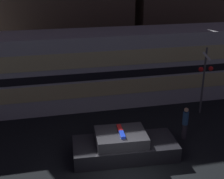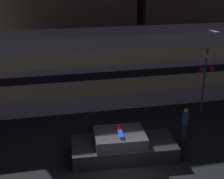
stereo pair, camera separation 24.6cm
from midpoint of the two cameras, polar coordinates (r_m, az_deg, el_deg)
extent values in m
cube|color=#B7BABF|center=(19.41, -1.19, 4.04)|extent=(22.73, 3.05, 4.47)
cube|color=black|center=(17.98, -0.27, 2.60)|extent=(22.27, 0.03, 0.45)
cube|color=beige|center=(18.25, -0.27, 0.21)|extent=(21.59, 0.02, 0.89)
cube|color=beige|center=(17.68, -0.28, 5.62)|extent=(21.59, 0.02, 0.89)
cube|color=black|center=(14.43, 2.63, -10.78)|extent=(4.78, 2.24, 0.72)
cube|color=#333338|center=(14.08, 1.91, -8.76)|extent=(2.35, 1.85, 0.49)
cube|color=blue|center=(13.68, 2.15, -8.26)|extent=(0.24, 0.59, 0.12)
cube|color=red|center=(14.18, 1.72, -7.10)|extent=(0.24, 0.59, 0.12)
cylinder|color=#2D2833|center=(16.08, 13.46, -7.58)|extent=(0.24, 0.24, 0.81)
cylinder|color=navy|center=(15.74, 13.69, -5.21)|extent=(0.29, 0.29, 0.68)
sphere|color=tan|center=(15.55, 13.83, -3.74)|extent=(0.22, 0.22, 0.22)
cylinder|color=#4C4C51|center=(18.48, 16.83, 1.33)|extent=(0.11, 0.11, 3.95)
sphere|color=red|center=(17.98, 16.46, 3.48)|extent=(0.27, 0.27, 0.27)
sphere|color=red|center=(18.27, 18.12, 3.57)|extent=(0.27, 0.27, 0.27)
cube|color=white|center=(17.98, 17.45, 5.74)|extent=(0.58, 0.03, 0.58)
cube|color=brown|center=(26.35, -10.06, 15.58)|extent=(11.84, 6.27, 10.97)
cube|color=brown|center=(28.48, 13.15, 15.26)|extent=(8.35, 5.11, 10.45)
camera|label=1|loc=(0.12, -89.57, 0.17)|focal=50.00mm
camera|label=2|loc=(0.12, 90.43, -0.17)|focal=50.00mm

